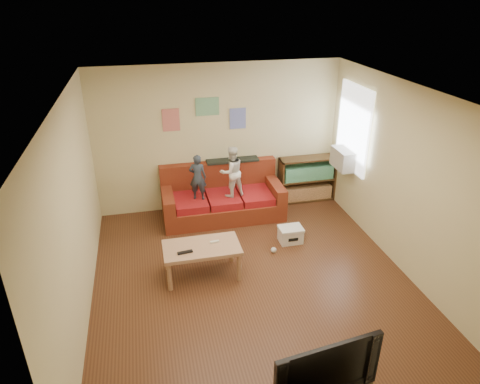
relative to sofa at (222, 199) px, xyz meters
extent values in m
cube|color=#56301B|center=(0.05, -2.07, -0.33)|extent=(4.50, 5.00, 0.01)
cube|color=white|center=(0.05, -2.07, 2.38)|extent=(4.50, 5.00, 0.01)
cube|color=beige|center=(0.05, 0.43, 1.03)|extent=(4.50, 0.01, 2.70)
cube|color=beige|center=(0.05, -4.58, 1.03)|extent=(4.50, 0.01, 2.70)
cube|color=beige|center=(-2.21, -2.07, 1.03)|extent=(0.01, 5.00, 2.70)
cube|color=beige|center=(2.30, -2.07, 1.03)|extent=(0.01, 5.00, 2.70)
cube|color=maroon|center=(0.00, -0.07, -0.16)|extent=(2.18, 0.98, 0.33)
cube|color=maroon|center=(0.00, 0.32, 0.30)|extent=(2.18, 0.20, 0.60)
cube|color=maroon|center=(-0.99, -0.07, 0.14)|extent=(0.20, 0.98, 0.27)
cube|color=maroon|center=(0.99, -0.07, 0.14)|extent=(0.20, 0.98, 0.27)
cube|color=maroon|center=(-0.60, -0.15, 0.07)|extent=(0.57, 0.74, 0.13)
cube|color=maroon|center=(0.00, -0.15, 0.07)|extent=(0.57, 0.74, 0.13)
cube|color=maroon|center=(0.59, -0.15, 0.07)|extent=(0.57, 0.74, 0.13)
cube|color=black|center=(0.27, 0.32, 0.61)|extent=(0.98, 0.24, 0.04)
imported|color=#2A343F|center=(-0.45, -0.17, 0.55)|extent=(0.35, 0.28, 0.83)
imported|color=white|center=(0.15, -0.17, 0.60)|extent=(0.53, 0.46, 0.92)
cube|color=tan|center=(-0.64, -1.77, 0.15)|extent=(1.10, 0.61, 0.06)
cylinder|color=tan|center=(-1.13, -2.02, -0.10)|extent=(0.07, 0.07, 0.44)
cylinder|color=tan|center=(-0.14, -2.02, -0.10)|extent=(0.07, 0.07, 0.44)
cylinder|color=tan|center=(-1.13, -1.53, -0.10)|extent=(0.07, 0.07, 0.44)
cylinder|color=tan|center=(-0.14, -1.53, -0.10)|extent=(0.07, 0.07, 0.44)
cube|color=black|center=(-0.89, -1.89, 0.19)|extent=(0.22, 0.08, 0.02)
cube|color=silver|center=(-0.44, -1.72, 0.19)|extent=(0.13, 0.05, 0.03)
cube|color=#462F17|center=(1.21, 0.23, 0.12)|extent=(0.03, 0.33, 0.89)
cube|color=#462F17|center=(2.28, 0.23, 0.12)|extent=(0.03, 0.33, 0.89)
cube|color=#462F17|center=(1.75, 0.23, -0.30)|extent=(1.11, 0.33, 0.03)
cube|color=#462F17|center=(1.75, 0.23, 0.55)|extent=(1.11, 0.33, 0.03)
cube|color=#462F17|center=(1.75, 0.23, 0.12)|extent=(1.05, 0.33, 0.03)
cube|color=olive|center=(1.75, 0.23, -0.15)|extent=(0.98, 0.28, 0.27)
cube|color=#3F8C65|center=(1.75, 0.23, 0.27)|extent=(0.98, 0.28, 0.27)
cube|color=white|center=(2.27, -0.42, 1.32)|extent=(0.04, 1.08, 1.48)
cube|color=#B7B2A3|center=(2.15, -0.42, 0.76)|extent=(0.28, 0.55, 0.35)
cube|color=#D87266|center=(-0.80, 0.41, 1.43)|extent=(0.30, 0.01, 0.40)
cube|color=#72B27F|center=(-0.15, 0.41, 1.63)|extent=(0.42, 0.01, 0.32)
cube|color=#727FCC|center=(0.40, 0.41, 1.38)|extent=(0.30, 0.01, 0.38)
cube|color=white|center=(0.92, -1.21, -0.21)|extent=(0.37, 0.28, 0.22)
cube|color=white|center=(0.92, -1.21, -0.08)|extent=(0.39, 0.30, 0.05)
cube|color=black|center=(0.92, -1.35, -0.20)|extent=(0.17, 0.00, 0.06)
imported|color=black|center=(0.12, -4.32, 0.40)|extent=(1.08, 0.28, 0.62)
sphere|color=silver|center=(0.56, -1.46, -0.28)|extent=(0.10, 0.10, 0.09)
camera|label=1|loc=(-1.27, -6.95, 3.54)|focal=32.00mm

